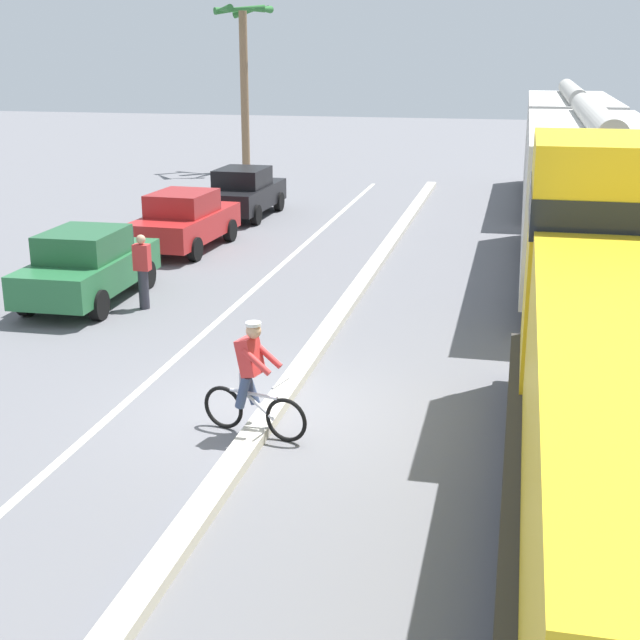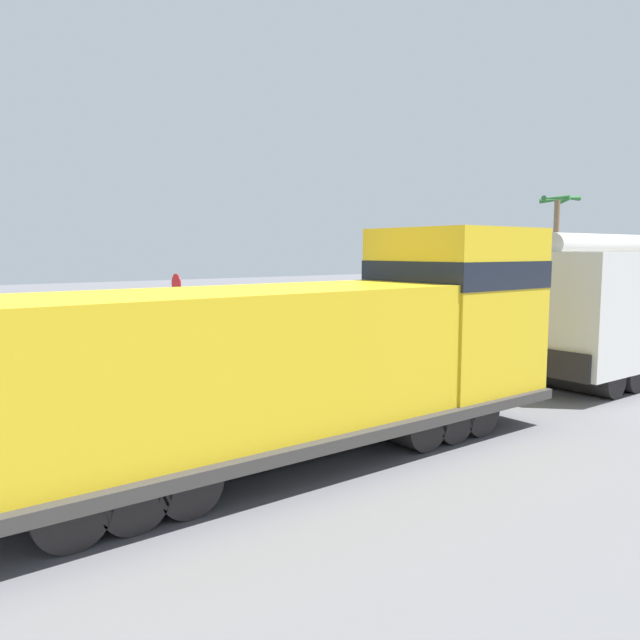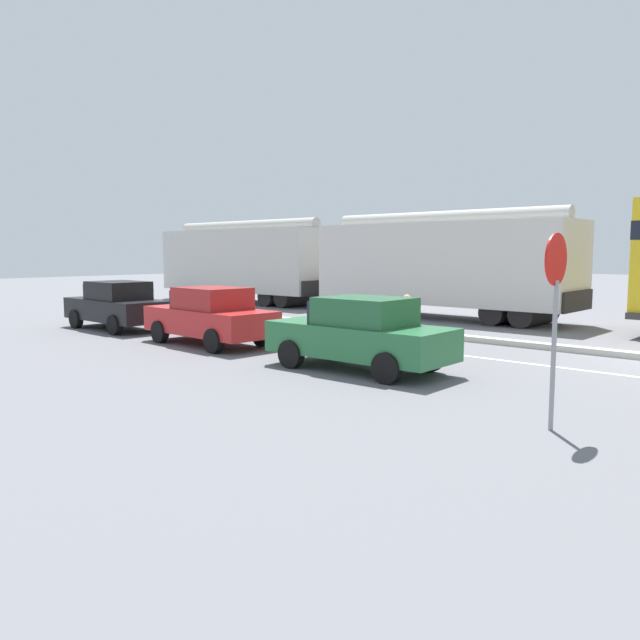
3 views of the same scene
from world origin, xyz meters
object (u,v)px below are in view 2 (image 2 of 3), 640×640
cyclist (259,360)px  locomotive (324,357)px  palm_tree_near (556,227)px  pedestrian_by_cars (330,328)px  parked_car_black (488,309)px  parked_car_green (313,324)px  parked_car_red (414,316)px  stop_sign (176,297)px

cyclist → locomotive: bearing=-19.1°
palm_tree_near → pedestrian_by_cars: bearing=-78.4°
parked_car_black → pedestrian_by_cars: size_ratio=2.61×
parked_car_black → cyclist: (5.32, -16.63, 0.00)m
parked_car_green → cyclist: 8.22m
locomotive → parked_car_red: size_ratio=2.72×
pedestrian_by_cars → cyclist: bearing=-54.0°
parked_car_green → parked_car_red: bearing=88.3°
parked_car_red → palm_tree_near: (-3.26, 16.23, 4.42)m
locomotive → cyclist: locomotive is taller
parked_car_green → locomotive: bearing=-36.0°
locomotive → stop_sign: bearing=167.2°
parked_car_green → parked_car_red: (0.17, 5.48, 0.00)m
pedestrian_by_cars → parked_car_green: bearing=169.3°
parked_car_black → locomotive: bearing=-60.4°
locomotive → parked_car_green: 13.29m
parked_car_black → pedestrian_by_cars: 10.94m
parked_car_black → parked_car_green: bearing=-91.5°
parked_car_red → cyclist: 12.72m
parked_car_red → stop_sign: bearing=-100.6°
parked_car_red → cyclist: (5.42, -11.51, 0.00)m
stop_sign → pedestrian_by_cars: bearing=55.7°
locomotive → parked_car_red: (-10.55, 13.28, -0.98)m
parked_car_black → cyclist: cyclist is taller
parked_car_green → parked_car_red: 5.49m
parked_car_green → stop_sign: (-1.80, -4.96, 1.21)m
palm_tree_near → parked_car_green: bearing=-81.9°
parked_car_black → pedestrian_by_cars: (1.14, -10.88, 0.03)m
cyclist → palm_tree_near: 29.39m
parked_car_black → cyclist: size_ratio=2.47×
parked_car_green → stop_sign: stop_sign is taller
parked_car_red → parked_car_black: (0.10, 5.13, 0.00)m
parked_car_red → palm_tree_near: palm_tree_near is taller
parked_car_black → stop_sign: stop_sign is taller
stop_sign → palm_tree_near: palm_tree_near is taller
stop_sign → parked_car_black: bearing=82.4°
stop_sign → palm_tree_near: (-1.30, 26.67, 3.21)m
parked_car_black → stop_sign: size_ratio=1.47×
locomotive → pedestrian_by_cars: size_ratio=7.17×
parked_car_red → palm_tree_near: 17.13m
cyclist → pedestrian_by_cars: 7.11m
cyclist → parked_car_red: bearing=115.2°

